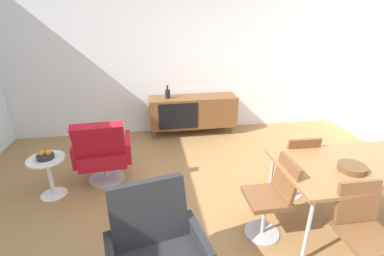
# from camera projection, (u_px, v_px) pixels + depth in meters

# --- Properties ---
(ground_plane) EXTENTS (8.32, 8.32, 0.00)m
(ground_plane) POSITION_uv_depth(u_px,v_px,m) (215.00, 213.00, 3.16)
(ground_plane) COLOR #9E7242
(wall_back) EXTENTS (6.80, 0.12, 2.80)m
(wall_back) POSITION_uv_depth(u_px,v_px,m) (184.00, 57.00, 4.98)
(wall_back) COLOR white
(wall_back) RESTS_ON ground_plane
(sideboard) EXTENTS (1.60, 0.45, 0.72)m
(sideboard) POSITION_uv_depth(u_px,v_px,m) (193.00, 111.00, 5.09)
(sideboard) COLOR brown
(sideboard) RESTS_ON ground_plane
(vase_cobalt) EXTENTS (0.09, 0.09, 0.24)m
(vase_cobalt) POSITION_uv_depth(u_px,v_px,m) (168.00, 94.00, 4.89)
(vase_cobalt) COLOR black
(vase_cobalt) RESTS_ON sideboard
(dining_table) EXTENTS (1.60, 0.90, 0.74)m
(dining_table) POSITION_uv_depth(u_px,v_px,m) (358.00, 168.00, 2.74)
(dining_table) COLOR olive
(dining_table) RESTS_ON ground_plane
(wooden_bowl_on_table) EXTENTS (0.26, 0.26, 0.06)m
(wooden_bowl_on_table) POSITION_uv_depth(u_px,v_px,m) (352.00, 168.00, 2.61)
(wooden_bowl_on_table) COLOR brown
(wooden_bowl_on_table) RESTS_ON dining_table
(dining_chair_front_left) EXTENTS (0.41, 0.43, 0.86)m
(dining_chair_front_left) POSITION_uv_depth(u_px,v_px,m) (362.00, 230.00, 2.27)
(dining_chair_front_left) COLOR brown
(dining_chair_front_left) RESTS_ON ground_plane
(dining_chair_near_window) EXTENTS (0.43, 0.40, 0.86)m
(dining_chair_near_window) POSITION_uv_depth(u_px,v_px,m) (272.00, 195.00, 2.70)
(dining_chair_near_window) COLOR brown
(dining_chair_near_window) RESTS_ON ground_plane
(dining_chair_back_left) EXTENTS (0.41, 0.44, 0.86)m
(dining_chair_back_left) POSITION_uv_depth(u_px,v_px,m) (295.00, 163.00, 3.29)
(dining_chair_back_left) COLOR brown
(dining_chair_back_left) RESTS_ON ground_plane
(lounge_chair_red) EXTENTS (0.75, 0.69, 0.95)m
(lounge_chair_red) POSITION_uv_depth(u_px,v_px,m) (103.00, 151.00, 3.58)
(lounge_chair_red) COLOR red
(lounge_chair_red) RESTS_ON ground_plane
(armchair_black_shell) EXTENTS (0.81, 0.76, 0.95)m
(armchair_black_shell) POSITION_uv_depth(u_px,v_px,m) (155.00, 249.00, 2.09)
(armchair_black_shell) COLOR #262628
(armchair_black_shell) RESTS_ON ground_plane
(side_table_round) EXTENTS (0.44, 0.44, 0.52)m
(side_table_round) POSITION_uv_depth(u_px,v_px,m) (49.00, 172.00, 3.37)
(side_table_round) COLOR white
(side_table_round) RESTS_ON ground_plane
(fruit_bowl) EXTENTS (0.20, 0.20, 0.11)m
(fruit_bowl) POSITION_uv_depth(u_px,v_px,m) (45.00, 156.00, 3.28)
(fruit_bowl) COLOR #262628
(fruit_bowl) RESTS_ON side_table_round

